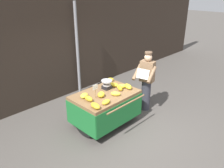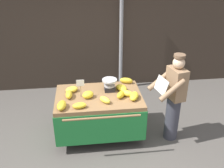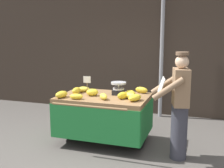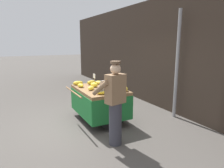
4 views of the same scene
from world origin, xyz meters
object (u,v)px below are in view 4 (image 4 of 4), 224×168
Objects in this scene: price_sign at (94,77)px; banana_bunch_0 at (94,85)px; banana_bunch_6 at (125,89)px; banana_cart at (100,97)px; banana_bunch_5 at (78,83)px; banana_bunch_9 at (101,89)px; vendor_person at (115,103)px; banana_bunch_3 at (81,85)px; banana_bunch_4 at (99,82)px; banana_bunch_10 at (105,90)px; street_pole at (177,65)px; banana_bunch_7 at (102,92)px; weighing_scale at (109,85)px; banana_bunch_2 at (91,88)px; banana_bunch_1 at (112,89)px; banana_bunch_8 at (91,82)px.

price_sign is 0.23m from banana_bunch_0.
price_sign is 1.29× the size of banana_bunch_6.
banana_cart is 6.10× the size of banana_bunch_6.
banana_bunch_9 reaches higher than banana_bunch_5.
vendor_person is at bearing -10.91° from banana_cart.
banana_bunch_3 is 0.62m from banana_bunch_4.
banana_bunch_9 is at bearing 19.31° from banana_bunch_3.
banana_bunch_10 is (1.16, 0.29, -0.00)m from banana_bunch_5.
banana_bunch_4 is 0.14× the size of vendor_person.
street_pole is at bearing 59.78° from banana_bunch_5.
banana_bunch_0 is at bearing 170.44° from banana_bunch_7.
weighing_scale reaches higher than banana_cart.
banana_bunch_7 is at bearing 6.76° from banana_bunch_2.
banana_cart is at bearing 160.72° from banana_bunch_9.
banana_bunch_2 is 0.95× the size of banana_bunch_10.
price_sign is 1.60× the size of banana_bunch_0.
banana_bunch_6 is 1.05× the size of banana_bunch_10.
banana_bunch_4 is 0.95m from banana_bunch_9.
vendor_person reaches higher than banana_bunch_7.
banana_bunch_9 is at bearing -154.27° from banana_bunch_10.
banana_bunch_0 reaches higher than banana_cart.
banana_bunch_5 is at bearing -120.22° from street_pole.
banana_bunch_4 is at bearing -167.68° from banana_bunch_6.
banana_bunch_5 reaches higher than banana_bunch_2.
banana_bunch_2 is at bearing -106.81° from weighing_scale.
banana_bunch_5 is 0.97× the size of banana_bunch_7.
banana_bunch_5 is 1.08× the size of banana_bunch_6.
banana_bunch_1 is 0.30m from banana_bunch_9.
banana_bunch_6 reaches higher than banana_cart.
banana_bunch_2 is at bearing 16.28° from banana_bunch_3.
banana_bunch_10 is 0.86m from vendor_person.
banana_cart is 0.51m from banana_bunch_9.
banana_bunch_4 reaches higher than banana_cart.
banana_bunch_8 is at bearing -170.71° from banana_bunch_1.
banana_cart is 0.37m from banana_bunch_0.
street_pole is 10.00× the size of banana_bunch_7.
street_pole is 2.26m from banana_cart.
banana_bunch_8 is (-0.04, -0.21, 0.01)m from banana_bunch_4.
banana_bunch_8 is at bearing 115.26° from banana_bunch_3.
banana_bunch_0 is at bearing 178.89° from banana_bunch_10.
banana_bunch_5 is at bearing -107.33° from banana_bunch_8.
price_sign is (-0.32, -0.01, 0.48)m from banana_cart.
banana_bunch_9 is (0.39, -0.14, 0.30)m from banana_cart.
banana_bunch_8 is at bearing 179.91° from price_sign.
banana_bunch_4 is at bearing 103.05° from banana_bunch_3.
price_sign is 0.86m from banana_bunch_10.
banana_bunch_5 is 1.13× the size of banana_bunch_10.
banana_cart is 0.58m from price_sign.
street_pole is 8.60× the size of price_sign.
street_pole is 13.74× the size of banana_bunch_0.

